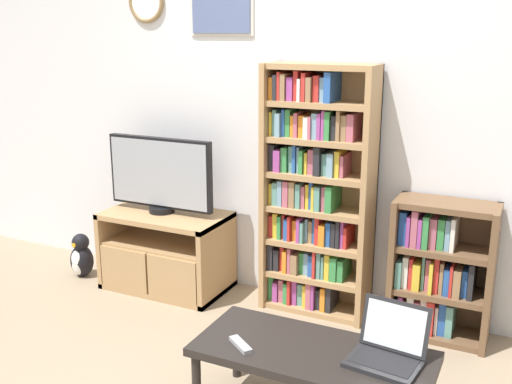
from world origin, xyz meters
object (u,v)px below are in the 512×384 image
at_px(television, 160,175).
at_px(bookshelf_short, 437,271).
at_px(coffee_table, 313,358).
at_px(penguin_figurine, 81,257).
at_px(laptop, 389,347).
at_px(remote_near_laptop, 241,345).
at_px(tv_stand, 165,250).
at_px(bookshelf_tall, 314,193).

xyz_separation_m(television, bookshelf_short, (1.89, 0.12, -0.42)).
distance_m(coffee_table, penguin_figurine, 2.38).
distance_m(coffee_table, laptop, 0.35).
distance_m(bookshelf_short, penguin_figurine, 2.58).
bearing_deg(coffee_table, remote_near_laptop, -159.68).
bearing_deg(penguin_figurine, tv_stand, 8.66).
bearing_deg(laptop, remote_near_laptop, -157.49).
relative_size(tv_stand, bookshelf_short, 1.03).
xyz_separation_m(remote_near_laptop, penguin_figurine, (-1.88, 1.02, -0.24)).
xyz_separation_m(tv_stand, bookshelf_short, (1.86, 0.14, 0.13)).
distance_m(television, bookshelf_tall, 1.10).
relative_size(bookshelf_tall, remote_near_laptop, 10.41).
xyz_separation_m(bookshelf_tall, remote_near_laptop, (0.12, -1.27, -0.40)).
height_order(bookshelf_short, penguin_figurine, bookshelf_short).
relative_size(bookshelf_short, laptop, 2.50).
height_order(television, remote_near_laptop, television).
bearing_deg(television, tv_stand, -34.63).
height_order(bookshelf_short, laptop, bookshelf_short).
distance_m(tv_stand, bookshelf_tall, 1.19).
xyz_separation_m(bookshelf_short, remote_near_laptop, (-0.68, -1.26, -0.02)).
xyz_separation_m(coffee_table, remote_near_laptop, (-0.31, -0.12, 0.05)).
relative_size(tv_stand, penguin_figurine, 2.61).
distance_m(bookshelf_tall, penguin_figurine, 1.89).
bearing_deg(tv_stand, television, 145.37).
xyz_separation_m(television, coffee_table, (1.53, -1.03, -0.49)).
distance_m(television, coffee_table, 1.91).
xyz_separation_m(bookshelf_short, coffee_table, (-0.36, -1.15, -0.07)).
distance_m(bookshelf_short, remote_near_laptop, 1.43).
bearing_deg(penguin_figurine, laptop, -18.40).
xyz_separation_m(bookshelf_short, laptop, (-0.03, -1.08, 0.04)).
bearing_deg(laptop, coffee_table, -162.21).
distance_m(bookshelf_tall, bookshelf_short, 0.89).
distance_m(bookshelf_tall, remote_near_laptop, 1.34).
bearing_deg(penguin_figurine, coffee_table, -22.37).
xyz_separation_m(bookshelf_tall, coffee_table, (0.44, -1.16, -0.45)).
relative_size(bookshelf_short, penguin_figurine, 2.53).
relative_size(television, laptop, 2.39).
relative_size(laptop, remote_near_laptop, 2.19).
bearing_deg(television, laptop, -27.49).
bearing_deg(penguin_figurine, bookshelf_short, 5.48).
distance_m(tv_stand, coffee_table, 1.81).
bearing_deg(television, bookshelf_tall, 6.53).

